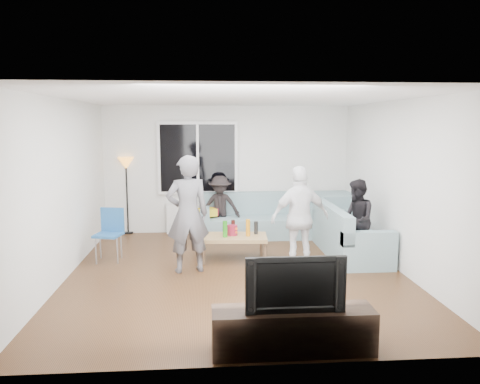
{
  "coord_description": "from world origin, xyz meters",
  "views": [
    {
      "loc": [
        -0.47,
        -6.8,
        2.24
      ],
      "look_at": [
        0.1,
        0.6,
        1.15
      ],
      "focal_mm": 34.86,
      "sensor_mm": 36.0,
      "label": 1
    }
  ],
  "objects": [
    {
      "name": "bottle_c",
      "position": [
        0.01,
        0.89,
        0.51
      ],
      "size": [
        0.07,
        0.07,
        0.23
      ],
      "primitive_type": "cylinder",
      "color": "black",
      "rests_on": "coffee_table"
    },
    {
      "name": "sofa_right_section",
      "position": [
        2.02,
        0.84,
        0.42
      ],
      "size": [
        2.0,
        0.85,
        0.85
      ],
      "primitive_type": null,
      "rotation": [
        0.0,
        0.0,
        1.57
      ],
      "color": "gray",
      "rests_on": "floor"
    },
    {
      "name": "side_chair",
      "position": [
        -2.05,
        0.77,
        0.43
      ],
      "size": [
        0.49,
        0.49,
        0.86
      ],
      "primitive_type": null,
      "rotation": [
        0.0,
        0.0,
        -0.24
      ],
      "color": "#225895",
      "rests_on": "floor"
    },
    {
      "name": "wall_right",
      "position": [
        2.52,
        0.0,
        1.3
      ],
      "size": [
        0.04,
        5.5,
        2.6
      ],
      "primitive_type": "cube",
      "color": "silver",
      "rests_on": "ground"
    },
    {
      "name": "bottle_b",
      "position": [
        -0.14,
        0.64,
        0.53
      ],
      "size": [
        0.08,
        0.08,
        0.27
      ],
      "primitive_type": "cylinder",
      "color": "#238418",
      "rests_on": "coffee_table"
    },
    {
      "name": "ceiling",
      "position": [
        0.0,
        0.0,
        2.62
      ],
      "size": [
        5.0,
        5.5,
        0.04
      ],
      "primitive_type": "cube",
      "color": "white",
      "rests_on": "ground"
    },
    {
      "name": "sofa_corner",
      "position": [
        2.2,
        2.27,
        0.42
      ],
      "size": [
        0.85,
        0.85,
        0.85
      ],
      "primitive_type": "cube",
      "color": "gray",
      "rests_on": "floor"
    },
    {
      "name": "bottle_e",
      "position": [
        0.39,
        0.82,
        0.51
      ],
      "size": [
        0.07,
        0.07,
        0.22
      ],
      "primitive_type": "cylinder",
      "color": "black",
      "rests_on": "coffee_table"
    },
    {
      "name": "player_left",
      "position": [
        -0.73,
        0.12,
        0.89
      ],
      "size": [
        0.73,
        0.56,
        1.78
      ],
      "primitive_type": "imported",
      "rotation": [
        0.0,
        0.0,
        3.36
      ],
      "color": "#55545A",
      "rests_on": "floor"
    },
    {
      "name": "cushion_red",
      "position": [
        -0.38,
        2.33,
        0.51
      ],
      "size": [
        0.38,
        0.32,
        0.13
      ],
      "primitive_type": "cube",
      "rotation": [
        0.0,
        0.0,
        -0.06
      ],
      "color": "maroon",
      "rests_on": "sofa_back_section"
    },
    {
      "name": "spectator_back",
      "position": [
        -0.17,
        2.3,
        0.61
      ],
      "size": [
        0.85,
        0.56,
        1.22
      ],
      "primitive_type": "imported",
      "rotation": [
        0.0,
        0.0,
        -0.14
      ],
      "color": "black",
      "rests_on": "floor"
    },
    {
      "name": "vase",
      "position": [
        -0.8,
        2.62,
        0.71
      ],
      "size": [
        0.19,
        0.19,
        0.18
      ],
      "primitive_type": "imported",
      "rotation": [
        0.0,
        0.0,
        -0.17
      ],
      "color": "white",
      "rests_on": "radiator"
    },
    {
      "name": "television",
      "position": [
        0.39,
        -2.5,
        0.72
      ],
      "size": [
        0.97,
        0.13,
        0.56
      ],
      "primitive_type": "imported",
      "color": "black",
      "rests_on": "tv_console"
    },
    {
      "name": "wall_back",
      "position": [
        0.0,
        2.77,
        1.3
      ],
      "size": [
        5.0,
        0.04,
        2.6
      ],
      "primitive_type": "cube",
      "color": "silver",
      "rests_on": "ground"
    },
    {
      "name": "wall_left",
      "position": [
        -2.52,
        0.0,
        1.3
      ],
      "size": [
        0.04,
        5.5,
        2.6
      ],
      "primitive_type": "cube",
      "color": "silver",
      "rests_on": "ground"
    },
    {
      "name": "player_right",
      "position": [
        0.99,
        0.14,
        0.8
      ],
      "size": [
        1.0,
        0.58,
        1.61
      ],
      "primitive_type": "imported",
      "rotation": [
        0.0,
        0.0,
        3.36
      ],
      "color": "white",
      "rests_on": "floor"
    },
    {
      "name": "window_frame",
      "position": [
        -0.6,
        2.69,
        1.55
      ],
      "size": [
        1.62,
        0.06,
        1.47
      ],
      "primitive_type": "cube",
      "color": "white",
      "rests_on": "wall_back"
    },
    {
      "name": "sofa_back_section",
      "position": [
        0.59,
        2.27,
        0.42
      ],
      "size": [
        2.3,
        0.85,
        0.85
      ],
      "primitive_type": null,
      "color": "gray",
      "rests_on": "floor"
    },
    {
      "name": "tv_console",
      "position": [
        0.39,
        -2.5,
        0.22
      ],
      "size": [
        1.6,
        0.4,
        0.44
      ],
      "primitive_type": "cube",
      "color": "#37271B",
      "rests_on": "floor"
    },
    {
      "name": "wall_front",
      "position": [
        0.0,
        -2.77,
        1.3
      ],
      "size": [
        5.0,
        0.04,
        2.6
      ],
      "primitive_type": "cube",
      "color": "silver",
      "rests_on": "ground"
    },
    {
      "name": "coffee_table",
      "position": [
        -0.0,
        0.72,
        0.2
      ],
      "size": [
        1.14,
        0.68,
        0.4
      ],
      "primitive_type": "cube",
      "rotation": [
        0.0,
        0.0,
        -0.07
      ],
      "color": "#A98051",
      "rests_on": "floor"
    },
    {
      "name": "spectator_right",
      "position": [
        2.02,
        0.55,
        0.67
      ],
      "size": [
        0.57,
        0.7,
        1.34
      ],
      "primitive_type": "imported",
      "rotation": [
        0.0,
        0.0,
        -1.66
      ],
      "color": "black",
      "rests_on": "floor"
    },
    {
      "name": "cushion_yellow",
      "position": [
        -0.45,
        2.25,
        0.51
      ],
      "size": [
        0.47,
        0.44,
        0.14
      ],
      "primitive_type": "cube",
      "rotation": [
        0.0,
        0.0,
        0.38
      ],
      "color": "gold",
      "rests_on": "sofa_back_section"
    },
    {
      "name": "floor_lamp",
      "position": [
        -2.05,
        2.73,
        0.78
      ],
      "size": [
        0.32,
        0.32,
        1.56
      ],
      "primitive_type": null,
      "color": "orange",
      "rests_on": "floor"
    },
    {
      "name": "potted_plant",
      "position": [
        -0.19,
        2.62,
        0.81
      ],
      "size": [
        0.21,
        0.17,
        0.38
      ],
      "primitive_type": "imported",
      "rotation": [
        0.0,
        0.0,
        -0.01
      ],
      "color": "#316428",
      "rests_on": "radiator"
    },
    {
      "name": "window_mullion",
      "position": [
        -0.6,
        2.64,
        1.55
      ],
      "size": [
        0.05,
        0.03,
        1.35
      ],
      "primitive_type": "cube",
      "color": "white",
      "rests_on": "window_frame"
    },
    {
      "name": "pitcher",
      "position": [
        -0.01,
        0.76,
        0.49
      ],
      "size": [
        0.17,
        0.17,
        0.17
      ],
      "primitive_type": "cylinder",
      "color": "maroon",
      "rests_on": "coffee_table"
    },
    {
      "name": "bottle_d",
      "position": [
        0.24,
        0.68,
        0.54
      ],
      "size": [
        0.07,
        0.07,
        0.28
      ],
      "primitive_type": "cylinder",
      "color": "orange",
      "rests_on": "coffee_table"
    },
    {
      "name": "radiator",
      "position": [
        -0.6,
        2.65,
        0.31
      ],
      "size": [
        1.3,
        0.12,
        0.62
      ],
      "primitive_type": "cube",
      "color": "silver",
      "rests_on": "floor"
    },
    {
      "name": "window_glass",
      "position": [
        -0.6,
        2.65,
        1.55
      ],
      "size": [
        1.5,
        0.02,
        1.35
      ],
      "primitive_type": "cube",
      "color": "black",
      "rests_on": "window_frame"
    },
    {
      "name": "floor",
      "position": [
        0.0,
        0.0,
        -0.02
      ],
      "size": [
        5.0,
        5.5,
        0.04
      ],
      "primitive_type": "cube",
      "color": "#56351C",
      "rests_on": "ground"
    }
  ]
}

